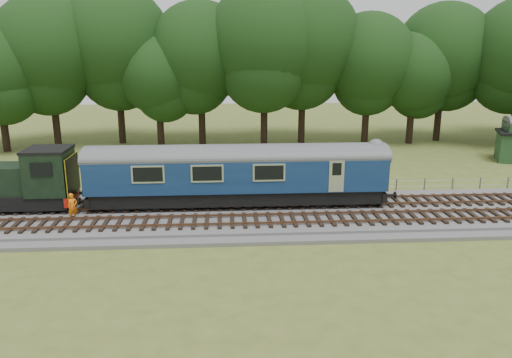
{
  "coord_description": "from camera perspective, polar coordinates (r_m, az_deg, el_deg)",
  "views": [
    {
      "loc": [
        -3.84,
        -28.09,
        9.97
      ],
      "look_at": [
        -1.97,
        1.4,
        2.0
      ],
      "focal_mm": 35.0,
      "sensor_mm": 36.0,
      "label": 1
    }
  ],
  "objects": [
    {
      "name": "track_south",
      "position": [
        28.42,
        4.36,
        -4.6
      ],
      "size": [
        67.2,
        2.4,
        0.21
      ],
      "color": "black",
      "rests_on": "ballast"
    },
    {
      "name": "dmu_railcar",
      "position": [
        30.4,
        -2.1,
        1.07
      ],
      "size": [
        18.05,
        2.86,
        3.88
      ],
      "color": "black",
      "rests_on": "ground"
    },
    {
      "name": "ballast",
      "position": [
        29.99,
        3.94,
        -4.0
      ],
      "size": [
        70.0,
        7.0,
        0.35
      ],
      "primitive_type": "cube",
      "color": "#4C4C4F",
      "rests_on": "ground"
    },
    {
      "name": "track_north",
      "position": [
        31.23,
        3.61,
        -2.75
      ],
      "size": [
        67.2,
        2.4,
        0.21
      ],
      "color": "black",
      "rests_on": "ballast"
    },
    {
      "name": "ground",
      "position": [
        30.05,
        3.93,
        -4.32
      ],
      "size": [
        120.0,
        120.0,
        0.0
      ],
      "primitive_type": "plane",
      "color": "#4F6224",
      "rests_on": "ground"
    },
    {
      "name": "tree_line",
      "position": [
        51.21,
        0.74,
        3.87
      ],
      "size": [
        70.0,
        8.0,
        18.0
      ],
      "primitive_type": null,
      "color": "black",
      "rests_on": "ground"
    },
    {
      "name": "shunter_loco",
      "position": [
        33.27,
        -26.82,
        -0.47
      ],
      "size": [
        8.91,
        2.6,
        3.38
      ],
      "color": "black",
      "rests_on": "ground"
    },
    {
      "name": "worker",
      "position": [
        30.03,
        -20.21,
        -2.98
      ],
      "size": [
        0.67,
        0.67,
        1.56
      ],
      "primitive_type": "imported",
      "rotation": [
        0.0,
        0.0,
        0.77
      ],
      "color": "orange",
      "rests_on": "ballast"
    },
    {
      "name": "fence",
      "position": [
        34.29,
        2.96,
        -1.83
      ],
      "size": [
        64.0,
        0.12,
        1.0
      ],
      "primitive_type": null,
      "color": "#6B6054",
      "rests_on": "ground"
    }
  ]
}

